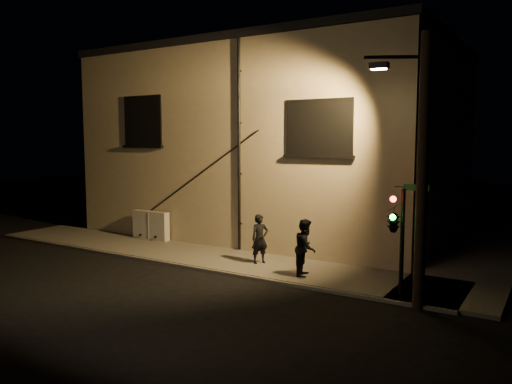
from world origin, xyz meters
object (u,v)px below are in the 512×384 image
Objects in this scene: utility_cabinet at (151,225)px; traffic_signal at (394,221)px; pedestrian_b at (306,247)px; pedestrian_a at (260,239)px; streetlamp_pole at (420,165)px.

utility_cabinet is 11.86m from traffic_signal.
pedestrian_b reaches higher than utility_cabinet.
streetlamp_pole reaches higher than pedestrian_a.
streetlamp_pole is (12.28, -2.72, 3.12)m from utility_cabinet.
traffic_signal reaches higher than pedestrian_b.
utility_cabinet is at bearing 168.76° from traffic_signal.
traffic_signal is at bearing 150.46° from streetlamp_pole.
utility_cabinet is 6.50m from pedestrian_a.
pedestrian_a is 2.22m from pedestrian_b.
pedestrian_b is at bearing -11.91° from utility_cabinet.
pedestrian_b is 0.26× the size of streetlamp_pole.
streetlamp_pole is at bearing -70.50° from pedestrian_a.
utility_cabinet is at bearing 167.53° from streetlamp_pole.
streetlamp_pole is (5.89, -1.56, 2.87)m from pedestrian_a.
pedestrian_a is at bearing 58.06° from pedestrian_b.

